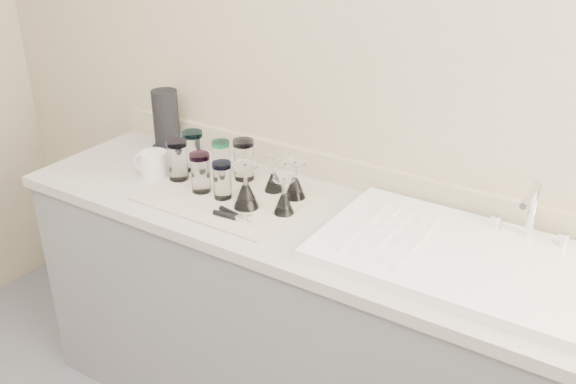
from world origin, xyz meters
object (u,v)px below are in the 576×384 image
Objects in this scene: tumbler_cyan at (221,158)px; tumbler_teal at (193,150)px; goblet_back_right at (295,185)px; goblet_front_left at (246,193)px; tumbler_purple at (244,160)px; white_mug at (153,165)px; tumbler_magenta at (178,160)px; goblet_back_left at (274,179)px; goblet_front_right at (284,201)px; sink_unit at (461,256)px; tumbler_lavender at (222,180)px; can_opener at (234,216)px; paper_towel_roll at (166,120)px; tumbler_blue at (200,172)px.

tumbler_teal is at bearing -171.86° from tumbler_cyan.
goblet_back_right is 0.86× the size of goblet_front_left.
tumbler_purple is 0.23m from goblet_front_left.
white_mug is (-0.54, -0.13, -0.00)m from goblet_back_right.
tumbler_magenta is (-0.11, -0.11, 0.01)m from tumbler_cyan.
tumbler_purple is 0.15m from goblet_back_left.
goblet_back_left is at bearing 87.28° from goblet_front_left.
goblet_front_right is 0.57m from white_mug.
sink_unit is 0.83m from tumbler_lavender.
tumbler_magenta is at bearing -134.03° from tumbler_cyan.
goblet_front_left is at bearing -123.53° from goblet_back_right.
can_opener is (0.36, -0.23, -0.07)m from tumbler_teal.
paper_towel_roll is at bearing 162.11° from goblet_front_right.
tumbler_lavender is 0.89× the size of white_mug.
tumbler_purple is at bearing 172.65° from sink_unit.
sink_unit is 0.87m from tumbler_purple.
goblet_back_left is 0.51× the size of paper_towel_roll.
goblet_back_left is at bearing 172.86° from sink_unit.
tumbler_teal is 0.44m from can_opener.
tumbler_blue reaches higher than goblet_front_right.
tumbler_purple is at bearing 171.64° from goblet_back_left.
sink_unit is 5.58× the size of white_mug.
tumbler_magenta reaches higher than goblet_back_right.
tumbler_teal is 0.96× the size of goblet_front_left.
tumbler_cyan is 0.87× the size of tumbler_purple.
tumbler_cyan is (-0.95, 0.10, 0.06)m from sink_unit.
tumbler_blue is at bearing -146.18° from goblet_back_left.
goblet_back_left is at bearing 1.71° from tumbler_teal.
tumbler_teal is at bearing -179.41° from goblet_back_right.
tumbler_lavender is (-0.83, -0.05, 0.06)m from sink_unit.
tumbler_blue is 1.14× the size of goblet_back_left.
goblet_back_left is at bearing 50.46° from tumbler_lavender.
can_opener is (0.01, -0.09, -0.04)m from goblet_front_left.
sink_unit is at bearing 3.28° from goblet_front_right.
goblet_back_left is (0.12, 0.14, -0.02)m from tumbler_lavender.
tumbler_cyan is 1.07× the size of goblet_back_left.
tumbler_purple is at bearing -10.96° from paper_towel_roll.
tumbler_cyan is 0.09m from tumbler_purple.
tumbler_cyan is 0.98× the size of goblet_back_right.
tumbler_blue is at bearing -14.35° from tumbler_magenta.
tumbler_magenta is 0.45m from goblet_back_right.
tumbler_purple is 0.62× the size of paper_towel_roll.
goblet_front_left reaches higher than goblet_back_right.
goblet_back_left is at bearing 33.82° from tumbler_blue.
goblet_front_right is (0.03, -0.12, -0.00)m from goblet_back_right.
tumbler_cyan is 1.01× the size of tumbler_lavender.
sink_unit is 6.59× the size of goblet_back_left.
goblet_back_right reaches higher than can_opener.
tumbler_purple is at bearing 9.09° from tumbler_cyan.
tumbler_teal is at bearing 151.25° from tumbler_lavender.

